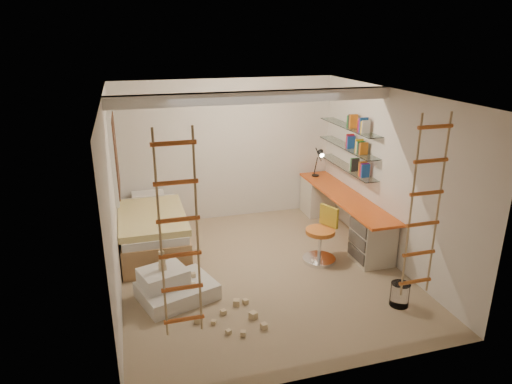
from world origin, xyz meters
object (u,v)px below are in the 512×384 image
object	(u,v)px
swivel_chair	(321,242)
play_platform	(173,287)
bed	(153,230)
desk	(343,213)

from	to	relation	value
swivel_chair	play_platform	size ratio (longest dim) A/B	0.76
bed	desk	bearing A→B (deg)	-6.49
bed	swivel_chair	world-z (taller)	swivel_chair
swivel_chair	play_platform	xyz separation A→B (m)	(-2.31, -0.43, -0.15)
bed	play_platform	world-z (taller)	bed
desk	play_platform	size ratio (longest dim) A/B	2.48
desk	bed	xyz separation A→B (m)	(-3.20, 0.36, -0.07)
play_platform	desk	bearing A→B (deg)	21.73
desk	swivel_chair	size ratio (longest dim) A/B	3.24
bed	play_platform	distance (m)	1.59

